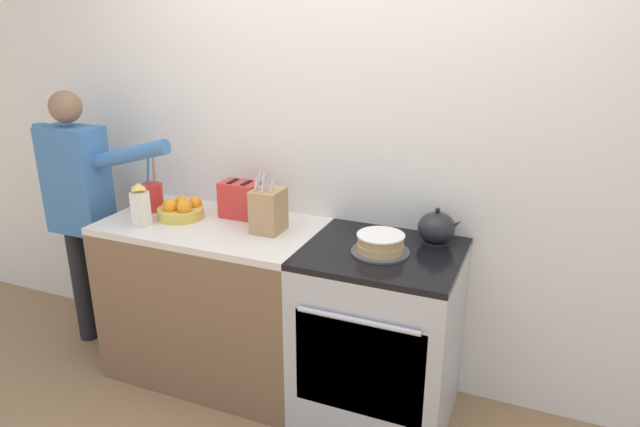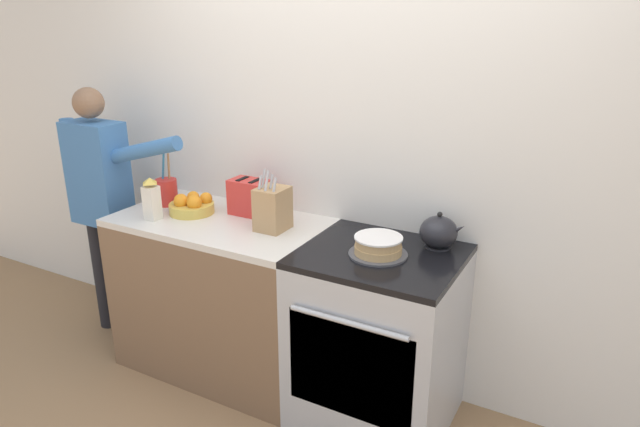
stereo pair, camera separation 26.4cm
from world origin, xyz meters
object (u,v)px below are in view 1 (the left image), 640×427
layer_cake (381,244)px  utensil_crock (152,196)px  fruit_bowl (181,210)px  toaster (241,200)px  person_baker (81,201)px  stove_range (379,335)px  knife_block (268,210)px  tea_kettle (437,228)px  milk_carton (140,206)px

layer_cake → utensil_crock: bearing=176.4°
utensil_crock → fruit_bowl: size_ratio=1.42×
utensil_crock → toaster: (0.50, 0.09, 0.02)m
utensil_crock → person_baker: bearing=-169.5°
layer_cake → utensil_crock: 1.33m
stove_range → person_baker: (-1.77, -0.02, 0.46)m
knife_block → person_baker: 1.18m
fruit_bowl → tea_kettle: bearing=7.9°
fruit_bowl → knife_block: bearing=0.8°
stove_range → toaster: size_ratio=4.00×
layer_cake → fruit_bowl: 1.11m
knife_block → fruit_bowl: knife_block is taller
stove_range → milk_carton: milk_carton is taller
stove_range → utensil_crock: bearing=177.4°
knife_block → person_baker: bearing=-177.9°
milk_carton → tea_kettle: bearing=14.0°
stove_range → fruit_bowl: (-1.11, 0.01, 0.49)m
stove_range → tea_kettle: tea_kettle is taller
layer_cake → toaster: toaster is taller
utensil_crock → person_baker: person_baker is taller
toaster → person_baker: (-0.94, -0.18, -0.08)m
milk_carton → layer_cake: bearing=6.4°
layer_cake → toaster: (-0.83, 0.18, 0.05)m
tea_kettle → utensil_crock: utensil_crock is taller
fruit_bowl → milk_carton: 0.22m
tea_kettle → toaster: 1.04m
layer_cake → tea_kettle: bearing=46.8°
layer_cake → milk_carton: 1.23m
stove_range → utensil_crock: utensil_crock is taller
layer_cake → fruit_bowl: (-1.11, 0.04, 0.00)m
tea_kettle → milk_carton: milk_carton is taller
fruit_bowl → toaster: 0.32m
tea_kettle → toaster: toaster is taller
toaster → fruit_bowl: bearing=-153.6°
utensil_crock → tea_kettle: bearing=5.1°
toaster → person_baker: person_baker is taller
stove_range → toaster: 1.00m
layer_cake → utensil_crock: utensil_crock is taller
knife_block → utensil_crock: utensil_crock is taller
stove_range → layer_cake: size_ratio=3.32×
tea_kettle → toaster: (-1.03, -0.04, 0.02)m
layer_cake → milk_carton: milk_carton is taller
tea_kettle → fruit_bowl: bearing=-172.1°
utensil_crock → toaster: bearing=10.6°
tea_kettle → person_baker: 1.99m
milk_carton → utensil_crock: bearing=115.5°
knife_block → fruit_bowl: bearing=-179.2°
person_baker → tea_kettle: bearing=12.3°
layer_cake → knife_block: size_ratio=0.85×
stove_range → knife_block: size_ratio=2.83×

